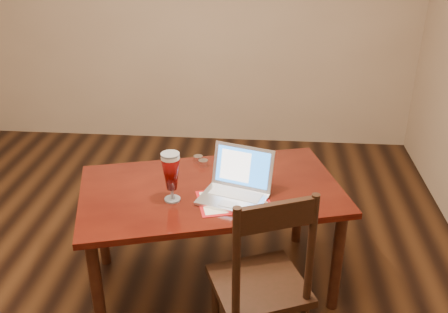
{
  "coord_description": "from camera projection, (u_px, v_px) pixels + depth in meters",
  "views": [
    {
      "loc": [
        0.81,
        -2.33,
        2.16
      ],
      "look_at": [
        0.58,
        0.25,
        0.89
      ],
      "focal_mm": 40.0,
      "sensor_mm": 36.0,
      "label": 1
    }
  ],
  "objects": [
    {
      "name": "ground",
      "position": [
        128.0,
        300.0,
        3.1
      ],
      "size": [
        5.0,
        5.0,
        0.0
      ],
      "primitive_type": "plane",
      "color": "black",
      "rests_on": "ground"
    },
    {
      "name": "dining_table",
      "position": [
        211.0,
        199.0,
        2.95
      ],
      "size": [
        1.69,
        1.23,
        1.0
      ],
      "rotation": [
        0.0,
        0.0,
        0.28
      ],
      "color": "#481209",
      "rests_on": "ground"
    },
    {
      "name": "room_shell",
      "position": [
        95.0,
        8.0,
        2.32
      ],
      "size": [
        4.51,
        5.01,
        2.71
      ],
      "color": "tan",
      "rests_on": "ground"
    },
    {
      "name": "dining_chair",
      "position": [
        262.0,
        284.0,
        2.48
      ],
      "size": [
        0.58,
        0.57,
        1.06
      ],
      "rotation": [
        0.0,
        0.0,
        0.39
      ],
      "color": "black",
      "rests_on": "ground"
    }
  ]
}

